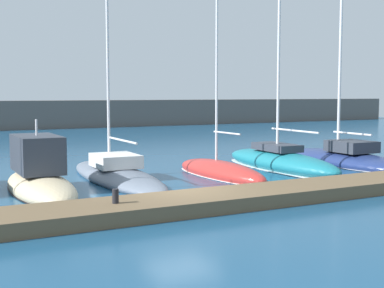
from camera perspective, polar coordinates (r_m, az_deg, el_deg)
The scene contains 8 objects.
ground_plane at distance 19.17m, azimuth -1.20°, elevation -6.04°, with size 120.00×120.00×0.00m, color navy.
dock_pier at distance 17.89m, azimuth 0.88°, elevation -6.10°, with size 32.22×2.37×0.47m, color brown.
motorboat_sand_third at distance 21.68m, azimuth -15.75°, elevation -3.46°, with size 2.29×7.12×3.16m.
sailboat_slate_fourth at distance 24.14m, azimuth -8.01°, elevation -2.93°, with size 2.74×10.03×20.27m.
sailboat_red_fifth at distance 24.81m, azimuth 2.98°, elevation -2.88°, with size 1.88×6.76×12.16m.
sailboat_teal_sixth at distance 27.64m, azimuth 9.21°, elevation -1.69°, with size 2.70×9.04×17.82m.
sailboat_navy_seventh at distance 30.29m, azimuth 15.59°, elevation -1.44°, with size 3.24×9.14×17.21m.
dock_bollard at distance 16.61m, azimuth -8.06°, elevation -5.45°, with size 0.20×0.20×0.44m, color black.
Camera 1 is at (-8.50, -16.76, 3.78)m, focal length 50.70 mm.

